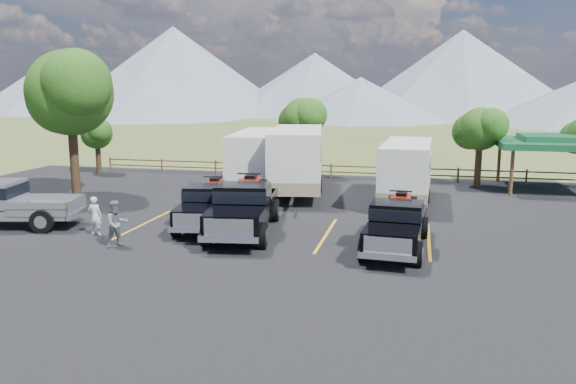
% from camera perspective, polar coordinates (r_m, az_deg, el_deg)
% --- Properties ---
extents(ground, '(320.00, 320.00, 0.00)m').
position_cam_1_polar(ground, '(19.29, -3.92, -7.09)').
color(ground, '#4C5E27').
rests_on(ground, ground).
extents(asphalt_lot, '(44.00, 34.00, 0.04)m').
position_cam_1_polar(asphalt_lot, '(22.06, -1.66, -4.77)').
color(asphalt_lot, black).
rests_on(asphalt_lot, ground).
extents(stall_lines, '(12.12, 5.50, 0.01)m').
position_cam_1_polar(stall_lines, '(22.99, -1.04, -4.08)').
color(stall_lines, gold).
rests_on(stall_lines, asphalt_lot).
extents(tree_big_nw, '(5.54, 5.18, 7.84)m').
position_cam_1_polar(tree_big_nw, '(32.10, -21.33, 9.35)').
color(tree_big_nw, black).
rests_on(tree_big_nw, ground).
extents(tree_ne_a, '(3.11, 2.92, 4.76)m').
position_cam_1_polar(tree_ne_a, '(34.88, 18.91, 6.05)').
color(tree_ne_a, black).
rests_on(tree_ne_a, ground).
extents(tree_north, '(3.46, 3.24, 5.25)m').
position_cam_1_polar(tree_north, '(37.41, 1.48, 7.40)').
color(tree_north, black).
rests_on(tree_north, ground).
extents(tree_nw_small, '(2.59, 2.43, 3.85)m').
position_cam_1_polar(tree_nw_small, '(40.81, -18.86, 5.62)').
color(tree_nw_small, black).
rests_on(tree_nw_small, ground).
extents(rail_fence, '(36.12, 0.12, 1.00)m').
position_cam_1_polar(rail_fence, '(36.63, 7.49, 2.17)').
color(rail_fence, brown).
rests_on(rail_fence, ground).
extents(pavilion, '(6.20, 6.20, 3.22)m').
position_cam_1_polar(pavilion, '(35.56, 25.32, 4.56)').
color(pavilion, brown).
rests_on(pavilion, ground).
extents(mountain_range, '(209.00, 71.00, 20.00)m').
position_cam_1_polar(mountain_range, '(124.28, 7.03, 11.28)').
color(mountain_range, slate).
rests_on(mountain_range, ground).
extents(rig_left, '(2.78, 6.07, 1.95)m').
position_cam_1_polar(rig_left, '(24.18, -8.09, -1.18)').
color(rig_left, black).
rests_on(rig_left, asphalt_lot).
extents(rig_center, '(3.10, 6.97, 2.25)m').
position_cam_1_polar(rig_center, '(22.81, -4.47, -1.44)').
color(rig_center, black).
rests_on(rig_center, asphalt_lot).
extents(rig_right, '(2.35, 5.97, 1.96)m').
position_cam_1_polar(rig_right, '(20.85, 11.01, -3.12)').
color(rig_right, black).
rests_on(rig_right, asphalt_lot).
extents(trailer_left, '(3.41, 9.81, 3.39)m').
position_cam_1_polar(trailer_left, '(32.02, -2.90, 3.25)').
color(trailer_left, silver).
rests_on(trailer_left, asphalt_lot).
extents(trailer_center, '(4.00, 10.41, 3.60)m').
position_cam_1_polar(trailer_center, '(31.15, 0.91, 3.27)').
color(trailer_center, silver).
rests_on(trailer_center, asphalt_lot).
extents(trailer_right, '(2.59, 8.95, 3.11)m').
position_cam_1_polar(trailer_right, '(29.27, 11.95, 2.07)').
color(trailer_right, silver).
rests_on(trailer_right, asphalt_lot).
extents(pickup_silver, '(6.81, 3.40, 1.96)m').
position_cam_1_polar(pickup_silver, '(26.52, -26.96, -1.03)').
color(pickup_silver, gray).
rests_on(pickup_silver, asphalt_lot).
extents(person_a, '(0.58, 0.39, 1.57)m').
position_cam_1_polar(person_a, '(23.64, -19.03, -2.31)').
color(person_a, silver).
rests_on(person_a, asphalt_lot).
extents(person_b, '(1.06, 1.07, 1.74)m').
position_cam_1_polar(person_b, '(21.62, -16.99, -3.11)').
color(person_b, slate).
rests_on(person_b, asphalt_lot).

